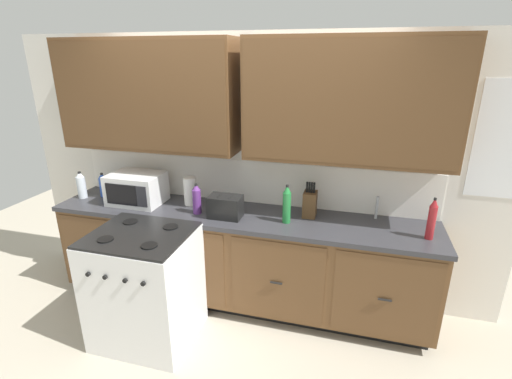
{
  "coord_description": "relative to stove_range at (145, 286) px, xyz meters",
  "views": [
    {
      "loc": [
        0.95,
        -2.55,
        2.2
      ],
      "look_at": [
        0.17,
        0.27,
        1.16
      ],
      "focal_mm": 26.18,
      "sensor_mm": 36.0,
      "label": 1
    }
  ],
  "objects": [
    {
      "name": "ground_plane",
      "position": [
        0.58,
        0.33,
        -0.47
      ],
      "size": [
        8.37,
        8.37,
        0.0
      ],
      "primitive_type": "plane",
      "color": "#B2A893"
    },
    {
      "name": "wall_unit",
      "position": [
        0.59,
        0.82,
        1.18
      ],
      "size": [
        4.55,
        0.4,
        2.41
      ],
      "color": "white",
      "rests_on": "ground_plane"
    },
    {
      "name": "counter_run",
      "position": [
        0.59,
        0.63,
        -0.0
      ],
      "size": [
        3.38,
        0.64,
        0.91
      ],
      "color": "black",
      "rests_on": "ground_plane"
    },
    {
      "name": "stove_range",
      "position": [
        0.0,
        0.0,
        0.0
      ],
      "size": [
        0.76,
        0.68,
        0.95
      ],
      "color": "white",
      "rests_on": "ground_plane"
    },
    {
      "name": "microwave",
      "position": [
        -0.41,
        0.63,
        0.58
      ],
      "size": [
        0.48,
        0.37,
        0.28
      ],
      "color": "white",
      "rests_on": "counter_run"
    },
    {
      "name": "toaster",
      "position": [
        0.5,
        0.53,
        0.53
      ],
      "size": [
        0.28,
        0.18,
        0.19
      ],
      "color": "black",
      "rests_on": "counter_run"
    },
    {
      "name": "knife_block",
      "position": [
        1.19,
        0.74,
        0.55
      ],
      "size": [
        0.11,
        0.14,
        0.31
      ],
      "color": "#52361E",
      "rests_on": "counter_run"
    },
    {
      "name": "sink_faucet",
      "position": [
        1.74,
        0.84,
        0.54
      ],
      "size": [
        0.02,
        0.02,
        0.2
      ],
      "primitive_type": "cylinder",
      "color": "#B2B5BA",
      "rests_on": "counter_run"
    },
    {
      "name": "paper_towel_roll",
      "position": [
        0.09,
        0.72,
        0.57
      ],
      "size": [
        0.12,
        0.12,
        0.26
      ],
      "primitive_type": "cylinder",
      "color": "white",
      "rests_on": "counter_run"
    },
    {
      "name": "bottle_green",
      "position": [
        1.03,
        0.56,
        0.6
      ],
      "size": [
        0.07,
        0.07,
        0.33
      ],
      "color": "#237A38",
      "rests_on": "counter_run"
    },
    {
      "name": "bottle_violet",
      "position": [
        0.24,
        0.55,
        0.57
      ],
      "size": [
        0.07,
        0.07,
        0.27
      ],
      "color": "#663384",
      "rests_on": "counter_run"
    },
    {
      "name": "bottle_clear",
      "position": [
        -1.0,
        0.6,
        0.57
      ],
      "size": [
        0.08,
        0.08,
        0.26
      ],
      "color": "silver",
      "rests_on": "counter_run"
    },
    {
      "name": "bottle_red",
      "position": [
        2.12,
        0.56,
        0.6
      ],
      "size": [
        0.06,
        0.06,
        0.33
      ],
      "color": "maroon",
      "rests_on": "counter_run"
    },
    {
      "name": "bottle_blue",
      "position": [
        -0.82,
        0.69,
        0.56
      ],
      "size": [
        0.07,
        0.07,
        0.24
      ],
      "color": "blue",
      "rests_on": "counter_run"
    }
  ]
}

